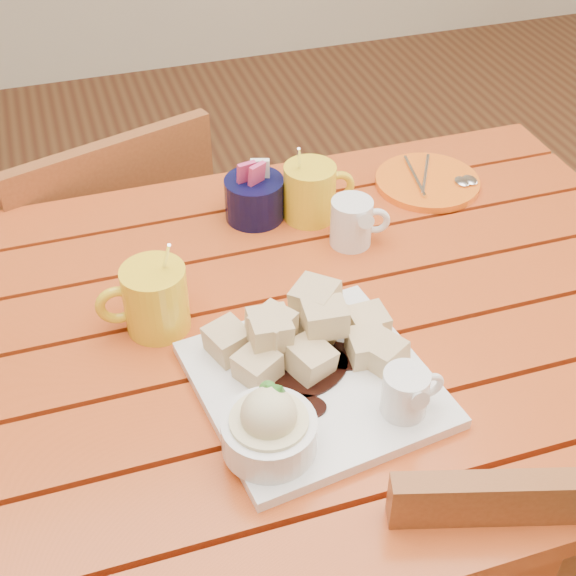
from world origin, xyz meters
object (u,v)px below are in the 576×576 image
object	(u,v)px
dessert_plate	(306,379)
orange_saucer	(428,182)
table	(273,385)
coffee_mug_left	(153,298)
coffee_mug_right	(311,191)
chair_far	(110,279)

from	to	relation	value
dessert_plate	orange_saucer	world-z (taller)	dessert_plate
table	coffee_mug_left	size ratio (longest dim) A/B	8.60
dessert_plate	coffee_mug_left	distance (m)	0.23
table	coffee_mug_left	world-z (taller)	coffee_mug_left
orange_saucer	dessert_plate	bearing A→B (deg)	-131.74
coffee_mug_right	coffee_mug_left	bearing A→B (deg)	-147.59
table	orange_saucer	bearing A→B (deg)	36.50
dessert_plate	coffee_mug_left	world-z (taller)	coffee_mug_left
dessert_plate	coffee_mug_left	bearing A→B (deg)	128.89
coffee_mug_left	orange_saucer	world-z (taller)	coffee_mug_left
coffee_mug_left	orange_saucer	size ratio (longest dim) A/B	0.82
table	chair_far	xyz separation A→B (m)	(-0.18, 0.55, -0.19)
coffee_mug_left	orange_saucer	xyz separation A→B (m)	(0.49, 0.20, -0.04)
table	dessert_plate	world-z (taller)	dessert_plate
coffee_mug_left	dessert_plate	bearing A→B (deg)	-47.76
table	coffee_mug_left	distance (m)	0.22
dessert_plate	chair_far	xyz separation A→B (m)	(-0.18, 0.68, -0.33)
chair_far	table	bearing A→B (deg)	89.76
orange_saucer	chair_far	world-z (taller)	chair_far
coffee_mug_left	chair_far	distance (m)	0.61
coffee_mug_right	orange_saucer	xyz separation A→B (m)	(0.21, 0.03, -0.04)
dessert_plate	orange_saucer	distance (m)	0.52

